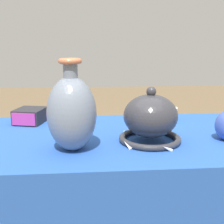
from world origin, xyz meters
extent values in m
cylinder|color=olive|center=(0.59, 0.27, 0.37)|extent=(0.04, 0.04, 0.75)
cube|color=olive|center=(0.00, 0.00, 0.76)|extent=(1.28, 0.63, 0.03)
cube|color=#234C9E|center=(0.00, 0.00, 0.78)|extent=(1.30, 0.65, 0.01)
cube|color=#234C9E|center=(0.00, -0.33, 0.65)|extent=(1.30, 0.01, 0.27)
ellipsoid|color=slate|center=(-0.11, -0.15, 0.91)|extent=(0.16, 0.16, 0.25)
cylinder|color=slate|center=(-0.11, -0.15, 1.05)|extent=(0.05, 0.05, 0.05)
torus|color=#BC6642|center=(-0.11, -0.15, 1.08)|extent=(0.08, 0.08, 0.02)
torus|color=#2D2D33|center=(0.16, -0.09, 0.80)|extent=(0.23, 0.23, 0.02)
ellipsoid|color=#2D2D33|center=(0.16, -0.09, 0.88)|extent=(0.20, 0.20, 0.16)
sphere|color=#2D2D33|center=(0.16, -0.09, 0.97)|extent=(0.04, 0.04, 0.04)
cone|color=white|center=(0.28, -0.09, 0.80)|extent=(0.01, 0.04, 0.03)
cone|color=white|center=(0.20, 0.02, 0.80)|extent=(0.04, 0.02, 0.03)
cone|color=white|center=(0.07, -0.02, 0.80)|extent=(0.03, 0.04, 0.03)
cone|color=white|center=(0.07, -0.15, 0.80)|extent=(0.03, 0.04, 0.03)
cone|color=white|center=(0.20, -0.20, 0.80)|extent=(0.04, 0.02, 0.03)
cube|color=#232328|center=(-0.32, 0.21, 0.82)|extent=(0.15, 0.15, 0.07)
cube|color=#B23384|center=(-0.34, 0.15, 0.82)|extent=(0.10, 0.03, 0.05)
cylinder|color=white|center=(0.30, 0.19, 0.82)|extent=(0.11, 0.11, 0.06)
camera|label=1|loc=(-0.05, -1.05, 1.12)|focal=45.00mm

